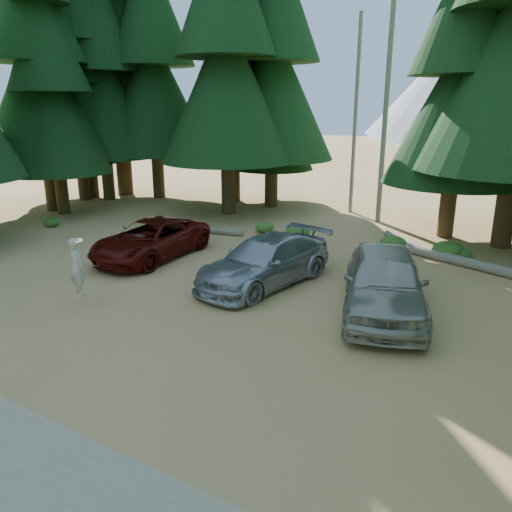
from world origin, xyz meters
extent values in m
plane|color=#A78547|center=(0.00, 0.00, 0.00)|extent=(160.00, 160.00, 0.00)
cylinder|color=slate|center=(0.80, 14.50, 6.00)|extent=(0.24, 0.24, 12.00)
cylinder|color=slate|center=(-1.20, 16.00, 5.00)|extent=(0.20, 0.20, 10.00)
cone|color=#979A9F|center=(-8.00, 95.00, 10.00)|extent=(36.00, 36.00, 20.00)
imported|color=#540C07|center=(-4.83, 4.08, 0.72)|extent=(2.64, 5.31, 1.44)
imported|color=#ABAEB3|center=(0.34, 3.74, 0.77)|extent=(3.10, 5.58, 1.53)
imported|color=#ADAA9A|center=(4.37, 3.36, 0.93)|extent=(3.78, 5.84, 1.85)
imported|color=beige|center=(-3.39, -0.59, 1.20)|extent=(0.69, 0.53, 1.71)
cylinder|color=white|center=(-3.39, -0.54, 1.96)|extent=(0.36, 0.36, 0.04)
cylinder|color=slate|center=(-5.39, 8.19, 0.14)|extent=(3.86, 0.97, 0.28)
cylinder|color=slate|center=(3.34, 10.50, 0.14)|extent=(2.75, 2.62, 0.29)
cylinder|color=slate|center=(5.56, 8.97, 0.18)|extent=(5.44, 2.23, 0.36)
ellipsoid|color=#2E5F1C|center=(-6.89, 6.38, 0.21)|extent=(0.75, 0.75, 0.41)
ellipsoid|color=#2E5F1C|center=(-3.03, 9.71, 0.24)|extent=(0.87, 0.87, 0.48)
ellipsoid|color=#2E5F1C|center=(-1.29, 9.61, 0.30)|extent=(1.08, 1.08, 0.60)
ellipsoid|color=#2E5F1C|center=(2.88, 9.76, 0.29)|extent=(1.04, 1.04, 0.57)
ellipsoid|color=#2E5F1C|center=(5.45, 9.75, 0.23)|extent=(0.83, 0.83, 0.46)
ellipsoid|color=#2E5F1C|center=(5.00, 9.73, 0.33)|extent=(1.19, 1.19, 0.65)
ellipsoid|color=#2E5F1C|center=(-12.43, 5.50, 0.21)|extent=(0.76, 0.76, 0.42)
camera|label=1|loc=(7.86, -9.71, 5.66)|focal=35.00mm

